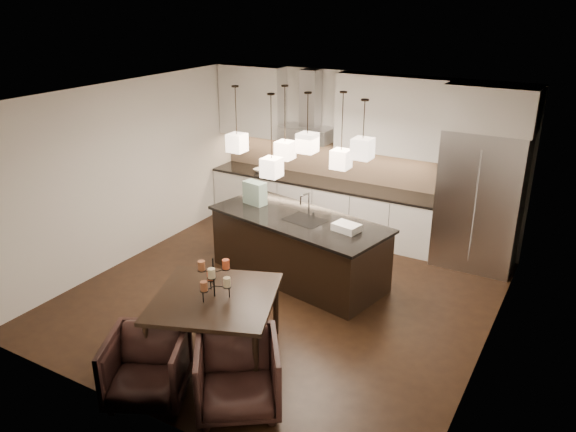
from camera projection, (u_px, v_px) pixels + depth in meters
The scene contains 37 objects.
floor at pixel (281, 297), 7.93m from camera, with size 5.50×5.50×0.02m, color black.
ceiling at pixel (280, 96), 6.89m from camera, with size 5.50×5.50×0.02m, color white.
wall_back at pixel (362, 155), 9.64m from camera, with size 5.50×0.02×2.80m, color silver.
wall_front at pixel (129, 293), 5.19m from camera, with size 5.50×0.02×2.80m, color silver.
wall_left at pixel (127, 173), 8.69m from camera, with size 0.02×5.50×2.80m, color silver.
wall_right at pixel (497, 247), 6.14m from camera, with size 0.02×5.50×2.80m, color silver.
refrigerator at pixel (480, 200), 8.48m from camera, with size 1.20×0.72×2.15m, color #B7B7BA.
fridge_panel at pixel (492, 108), 7.97m from camera, with size 1.26×0.72×0.65m, color silver.
lower_cabinets at pixel (320, 207), 10.02m from camera, with size 4.21×0.62×0.88m, color silver.
countertop at pixel (320, 182), 9.85m from camera, with size 4.21×0.66×0.04m, color black.
backsplash at pixel (328, 160), 9.97m from camera, with size 4.21×0.02×0.63m, color tan.
upper_cab_left at pixel (252, 101), 10.17m from camera, with size 1.25×0.35×1.25m, color silver.
upper_cab_right at pixel (392, 115), 8.95m from camera, with size 1.86×0.35×1.25m, color silver.
hood_canopy at pixel (307, 134), 9.72m from camera, with size 0.90×0.52×0.24m, color #B7B7BA.
hood_chimney at pixel (311, 98), 9.59m from camera, with size 0.30×0.28×0.96m, color #B7B7BA.
fruit_bowl at pixel (261, 170), 10.34m from camera, with size 0.26×0.26×0.06m, color silver.
island_body at pixel (298, 249), 8.31m from camera, with size 2.60×1.04×0.92m, color black.
island_top at pixel (299, 219), 8.14m from camera, with size 2.69×1.12×0.04m, color black.
faucet at pixel (309, 205), 8.07m from camera, with size 0.10×0.25×0.40m, color silver, non-canonical shape.
tote_bag at pixel (255, 193), 8.61m from camera, with size 0.35×0.19×0.35m, color #1D5539.
food_container at pixel (346, 227), 7.65m from camera, with size 0.35×0.25×0.10m, color silver.
dining_table at pixel (216, 327), 6.47m from camera, with size 1.34×1.34×0.81m, color black, non-canonical shape.
candelabra at pixel (214, 277), 6.23m from camera, with size 0.39×0.39×0.47m, color black, non-canonical shape.
candle_a at pixel (227, 282), 6.23m from camera, with size 0.08×0.08×0.11m, color beige.
candle_b at pixel (211, 275), 6.38m from camera, with size 0.08×0.08×0.11m, color #D0502A.
candle_c at pixel (204, 286), 6.14m from camera, with size 0.08×0.08×0.11m, color #985532.
candle_d at pixel (226, 264), 6.26m from camera, with size 0.08×0.08×0.11m, color #D0502A.
candle_e at pixel (201, 266), 6.23m from camera, with size 0.08×0.08×0.11m, color #985532.
candle_f at pixel (211, 273), 6.05m from camera, with size 0.08×0.08×0.11m, color beige.
armchair_left at pixel (147, 367), 5.81m from camera, with size 0.79×0.82×0.74m, color black.
armchair_right at pixel (238, 375), 5.67m from camera, with size 0.83×0.85×0.77m, color black.
pendant_a at pixel (237, 143), 8.04m from camera, with size 0.24×0.24×0.26m, color beige.
pendant_b at pixel (285, 150), 8.13m from camera, with size 0.24×0.24×0.26m, color beige.
pendant_c at pixel (307, 143), 7.47m from camera, with size 0.24×0.24×0.26m, color beige.
pendant_d at pixel (341, 159), 7.61m from camera, with size 0.24×0.24×0.26m, color beige.
pendant_e at pixel (363, 149), 6.96m from camera, with size 0.24×0.24×0.26m, color beige.
pendant_f at pixel (272, 167), 7.50m from camera, with size 0.24×0.24×0.26m, color beige.
Camera 1 is at (3.55, -5.99, 3.97)m, focal length 35.00 mm.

